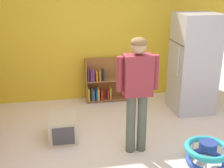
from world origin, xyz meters
TOP-DOWN VIEW (x-y plane):
  - ground_plane at (0.00, 0.00)m, footprint 12.00×12.00m
  - back_wall at (0.00, 2.33)m, footprint 5.20×0.06m
  - refrigerator at (1.58, 1.39)m, footprint 0.73×0.68m
  - bookshelf at (0.04, 2.14)m, footprint 0.80×0.28m
  - standing_person at (0.22, 0.22)m, footprint 0.57×0.22m
  - baby_walker at (1.06, -0.26)m, footprint 0.60×0.60m
  - pet_carrier at (-0.79, 0.75)m, footprint 0.42×0.55m

SIDE VIEW (x-z plane):
  - ground_plane at x=0.00m, z-range 0.00..0.00m
  - baby_walker at x=1.06m, z-range 0.00..0.32m
  - pet_carrier at x=-0.79m, z-range 0.00..0.36m
  - bookshelf at x=0.04m, z-range -0.07..0.78m
  - refrigerator at x=1.58m, z-range 0.00..1.78m
  - standing_person at x=0.22m, z-range 0.17..1.80m
  - back_wall at x=0.00m, z-range 0.00..2.70m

